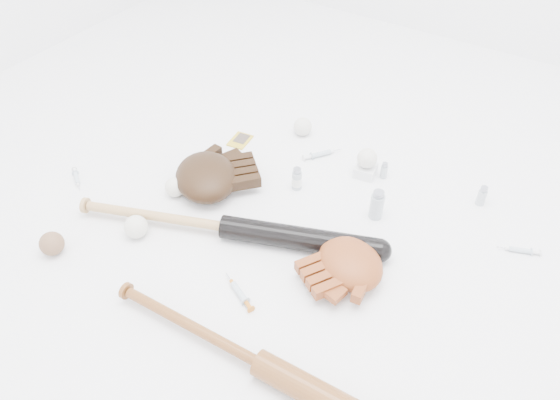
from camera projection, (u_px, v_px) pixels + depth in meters
The scene contains 20 objects.
bat_dark at pixel (225, 227), 1.64m from camera, with size 0.98×0.07×0.07m, color black, non-canonical shape.
bat_wood at pixel (261, 364), 1.30m from camera, with size 0.92×0.07×0.07m, color brown, non-canonical shape.
glove_dark at pixel (206, 176), 1.78m from camera, with size 0.29×0.29×0.10m, color black, non-canonical shape.
glove_tan at pixel (350, 263), 1.52m from camera, with size 0.25×0.25×0.09m, color brown, non-canonical shape.
trading_card at pixel (240, 140), 2.01m from camera, with size 0.07×0.09×0.01m, color gold.
pedestal at pixel (365, 170), 1.86m from camera, with size 0.07×0.07×0.04m, color white.
baseball_on_pedestal at pixel (367, 158), 1.82m from camera, with size 0.07×0.07×0.07m, color silver.
baseball_left at pixel (175, 187), 1.77m from camera, with size 0.07×0.07×0.07m, color silver.
baseball_upper at pixel (303, 127), 2.02m from camera, with size 0.07×0.07×0.07m, color silver.
baseball_mid at pixel (136, 227), 1.64m from camera, with size 0.07×0.07×0.07m, color silver.
baseball_aged at pixel (52, 244), 1.59m from camera, with size 0.07×0.07×0.07m, color brown.
syringe_0 at pixel (77, 178), 1.84m from camera, with size 0.13×0.02×0.02m, color #ADBCC6, non-canonical shape.
syringe_1 at pixel (239, 292), 1.49m from camera, with size 0.16×0.03×0.02m, color #ADBCC6, non-canonical shape.
syringe_2 at pixel (321, 154), 1.94m from camera, with size 0.16×0.03×0.02m, color #ADBCC6, non-canonical shape.
syringe_3 at pixel (333, 271), 1.55m from camera, with size 0.14×0.02×0.02m, color #ADBCC6, non-canonical shape.
syringe_4 at pixel (520, 250), 1.60m from camera, with size 0.14×0.02×0.02m, color #ADBCC6, non-canonical shape.
vial_0 at pixel (384, 170), 1.84m from camera, with size 0.02×0.02×0.06m, color #A9B3BA.
vial_1 at pixel (482, 196), 1.74m from camera, with size 0.03×0.03×0.07m, color #A9B3BA.
vial_2 at pixel (297, 178), 1.79m from camera, with size 0.03×0.03×0.08m, color #A9B3BA.
vial_3 at pixel (377, 204), 1.69m from camera, with size 0.04×0.04×0.10m, color #A9B3BA.
Camera 1 is at (0.67, -1.00, 1.21)m, focal length 35.00 mm.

